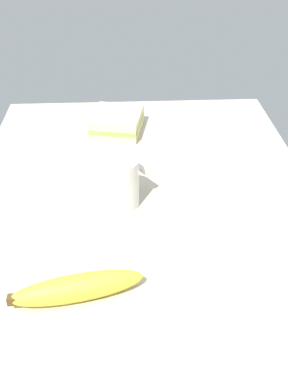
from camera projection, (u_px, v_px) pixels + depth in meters
tabletop at (144, 210)px, 79.70cm from camera, size 90.00×64.00×2.00cm
coffee_mug_black at (117, 182)px, 76.94cm from camera, size 8.85×9.74×9.17cm
sandwich_main at (117, 122)px, 101.05cm from camera, size 13.56×12.65×4.40cm
banana at (77, 288)px, 60.78cm from camera, size 7.32×18.73×3.85cm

